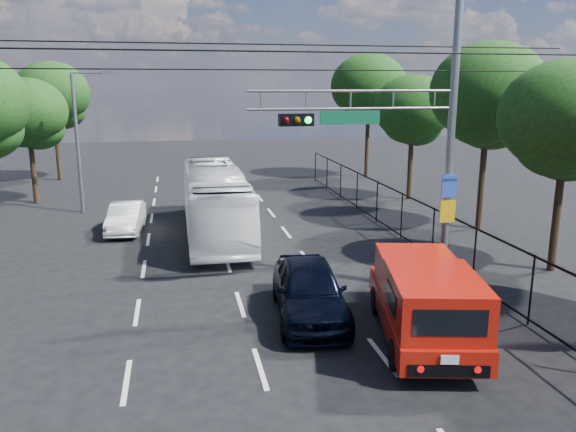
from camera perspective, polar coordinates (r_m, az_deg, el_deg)
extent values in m
cube|color=beige|center=(13.45, -16.09, -15.85)|extent=(0.12, 2.00, 0.01)
cube|color=beige|center=(17.06, -15.08, -9.38)|extent=(0.12, 2.00, 0.01)
cube|color=beige|center=(20.81, -14.44, -5.20)|extent=(0.12, 2.00, 0.01)
cube|color=beige|center=(24.64, -14.01, -2.31)|extent=(0.12, 2.00, 0.01)
cube|color=beige|center=(28.52, -13.69, -0.20)|extent=(0.12, 2.00, 0.01)
cube|color=beige|center=(32.42, -13.46, 1.40)|extent=(0.12, 2.00, 0.01)
cube|color=beige|center=(36.35, -13.27, 2.66)|extent=(0.12, 2.00, 0.01)
cube|color=beige|center=(40.29, -13.12, 3.67)|extent=(0.12, 2.00, 0.01)
cube|color=beige|center=(13.50, -2.84, -15.20)|extent=(0.12, 2.00, 0.01)
cube|color=beige|center=(17.10, -4.88, -8.90)|extent=(0.12, 2.00, 0.01)
cube|color=beige|center=(20.84, -6.16, -4.82)|extent=(0.12, 2.00, 0.01)
cube|color=beige|center=(24.67, -7.04, -2.00)|extent=(0.12, 2.00, 0.01)
cube|color=beige|center=(28.54, -7.67, 0.07)|extent=(0.12, 2.00, 0.01)
cube|color=beige|center=(32.44, -8.16, 1.64)|extent=(0.12, 2.00, 0.01)
cube|color=beige|center=(36.37, -8.54, 2.87)|extent=(0.12, 2.00, 0.01)
cube|color=beige|center=(40.31, -8.84, 3.86)|extent=(0.12, 2.00, 0.01)
cube|color=beige|center=(14.20, 9.58, -13.87)|extent=(0.12, 2.00, 0.01)
cube|color=beige|center=(17.65, 4.94, -8.18)|extent=(0.12, 2.00, 0.01)
cube|color=beige|center=(21.30, 1.92, -4.36)|extent=(0.12, 2.00, 0.01)
cube|color=beige|center=(25.05, -0.18, -1.66)|extent=(0.12, 2.00, 0.01)
cube|color=beige|center=(28.87, -1.73, 0.34)|extent=(0.12, 2.00, 0.01)
cube|color=beige|center=(32.74, -2.91, 1.86)|extent=(0.12, 2.00, 0.01)
cube|color=beige|center=(36.63, -3.84, 3.06)|extent=(0.12, 2.00, 0.01)
cube|color=beige|center=(40.54, -4.60, 4.03)|extent=(0.12, 2.00, 0.01)
cylinder|color=slate|center=(17.85, 16.19, 7.30)|extent=(0.24, 0.24, 9.50)
cylinder|color=slate|center=(16.57, 6.73, 12.51)|extent=(6.20, 0.08, 0.08)
cylinder|color=slate|center=(16.58, 6.68, 10.78)|extent=(6.20, 0.08, 0.08)
cube|color=black|center=(16.15, 0.82, 9.74)|extent=(1.00, 0.28, 0.35)
sphere|color=#3F0505|center=(15.94, -0.20, 9.70)|extent=(0.20, 0.20, 0.20)
sphere|color=#4C3805|center=(16.00, 0.94, 9.71)|extent=(0.20, 0.20, 0.20)
sphere|color=#0CE533|center=(16.08, 2.07, 9.72)|extent=(0.20, 0.20, 0.20)
cube|color=#0B5132|center=(16.56, 6.33, 9.92)|extent=(1.80, 0.05, 0.40)
cube|color=#2746B8|center=(17.89, 16.06, 2.95)|extent=(0.50, 0.04, 0.70)
cube|color=#DEA30B|center=(18.04, 15.90, 0.45)|extent=(0.50, 0.04, 0.70)
cylinder|color=slate|center=(17.50, 14.67, 11.39)|extent=(0.05, 0.05, 0.50)
cylinder|color=slate|center=(16.98, 10.64, 11.55)|extent=(0.05, 0.05, 0.50)
cylinder|color=slate|center=(16.54, 6.37, 11.65)|extent=(0.05, 0.05, 0.50)
cylinder|color=slate|center=(16.19, 1.89, 11.69)|extent=(0.05, 0.05, 0.50)
cylinder|color=slate|center=(15.95, -2.76, 11.66)|extent=(0.05, 0.05, 0.50)
cylinder|color=slate|center=(30.28, -20.60, 6.81)|extent=(0.18, 0.18, 7.00)
cylinder|color=slate|center=(30.03, -19.60, 13.55)|extent=(1.60, 0.09, 0.09)
cube|color=slate|center=(29.92, -17.85, 13.68)|extent=(0.60, 0.22, 0.15)
cylinder|color=black|center=(13.88, -4.49, 16.37)|extent=(22.00, 0.04, 0.04)
cylinder|color=black|center=(17.38, -5.99, 17.01)|extent=(22.00, 0.04, 0.04)
cylinder|color=black|center=(18.84, -6.39, 14.56)|extent=(22.00, 0.04, 0.04)
cube|color=black|center=(22.29, 13.55, 1.24)|extent=(0.04, 34.00, 0.06)
cube|color=black|center=(22.72, 13.31, -3.20)|extent=(0.04, 34.00, 0.06)
cylinder|color=black|center=(16.70, 23.49, -6.90)|extent=(0.06, 0.06, 2.00)
cylinder|color=black|center=(19.09, 18.41, -4.01)|extent=(0.06, 0.06, 2.00)
cylinder|color=black|center=(21.63, 14.52, -1.76)|extent=(0.06, 0.06, 2.00)
cylinder|color=black|center=(24.28, 11.47, 0.01)|extent=(0.06, 0.06, 2.00)
cylinder|color=black|center=(27.00, 9.02, 1.43)|extent=(0.06, 0.06, 2.00)
cylinder|color=black|center=(29.77, 7.03, 2.59)|extent=(0.06, 0.06, 2.00)
cylinder|color=black|center=(32.59, 5.37, 3.55)|extent=(0.06, 0.06, 2.00)
cylinder|color=black|center=(35.43, 3.98, 4.35)|extent=(0.06, 0.06, 2.00)
cylinder|color=black|center=(38.30, 2.79, 5.03)|extent=(0.06, 0.06, 2.00)
cylinder|color=black|center=(21.59, 25.64, 0.32)|extent=(0.28, 0.28, 4.20)
ellipsoid|color=black|center=(21.18, 26.54, 9.06)|extent=(4.50, 4.50, 3.83)
ellipsoid|color=black|center=(21.73, 26.61, 6.33)|extent=(3.00, 3.00, 2.40)
ellipsoid|color=black|center=(20.87, 25.85, 6.60)|extent=(2.85, 2.85, 2.28)
cylinder|color=black|center=(26.77, 19.11, 3.77)|extent=(0.28, 0.28, 4.76)
ellipsoid|color=black|center=(26.47, 19.73, 11.78)|extent=(5.10, 5.10, 4.33)
ellipsoid|color=black|center=(26.97, 19.94, 9.24)|extent=(3.40, 3.40, 2.72)
ellipsoid|color=black|center=(26.15, 19.11, 9.58)|extent=(3.23, 3.23, 2.58)
cylinder|color=black|center=(32.81, 12.31, 5.16)|extent=(0.28, 0.28, 4.03)
ellipsoid|color=black|center=(32.54, 12.59, 10.69)|extent=(4.32, 4.32, 3.67)
ellipsoid|color=black|center=(33.03, 12.93, 8.95)|extent=(2.88, 2.88, 2.30)
ellipsoid|color=black|center=(32.26, 12.08, 9.16)|extent=(2.74, 2.74, 2.19)
cylinder|color=black|center=(40.23, 8.05, 7.40)|extent=(0.28, 0.28, 4.93)
ellipsoid|color=black|center=(40.03, 8.23, 12.92)|extent=(5.28, 5.28, 4.49)
ellipsoid|color=black|center=(40.47, 8.57, 11.17)|extent=(3.52, 3.52, 2.82)
ellipsoid|color=black|center=(39.75, 7.79, 11.41)|extent=(3.34, 3.34, 2.68)
cylinder|color=black|center=(33.94, -24.46, 4.45)|extent=(0.28, 0.28, 3.92)
ellipsoid|color=black|center=(33.67, -24.97, 9.62)|extent=(4.20, 4.20, 3.57)
ellipsoid|color=black|center=(33.93, -24.03, 8.07)|extent=(2.80, 2.80, 2.24)
ellipsoid|color=black|center=(33.61, -25.49, 8.13)|extent=(2.66, 2.66, 2.13)
cylinder|color=black|center=(41.72, -22.40, 6.52)|extent=(0.28, 0.28, 4.59)
ellipsoid|color=black|center=(41.52, -22.84, 11.46)|extent=(4.92, 4.92, 4.18)
ellipsoid|color=black|center=(41.77, -22.07, 9.95)|extent=(3.28, 3.28, 2.62)
ellipsoid|color=black|center=(41.41, -23.25, 10.05)|extent=(3.12, 3.12, 2.49)
cylinder|color=black|center=(16.52, 9.05, -8.44)|extent=(0.44, 0.80, 0.76)
cylinder|color=black|center=(16.86, 15.33, -8.30)|extent=(0.44, 0.80, 0.76)
cylinder|color=black|center=(13.48, 10.96, -13.68)|extent=(0.44, 0.80, 0.76)
cylinder|color=black|center=(13.90, 18.68, -13.30)|extent=(0.44, 0.80, 0.76)
cube|color=#9B1208|center=(15.03, 13.47, -9.68)|extent=(3.21, 5.74, 0.61)
cube|color=#9B1208|center=(17.23, 11.82, -6.28)|extent=(2.09, 1.02, 0.60)
cube|color=black|center=(17.42, 11.69, -5.12)|extent=(1.89, 0.83, 0.33)
cube|color=#9B1208|center=(15.90, 12.70, -5.31)|extent=(2.28, 2.07, 1.03)
cube|color=black|center=(15.13, 13.30, -6.09)|extent=(1.65, 0.42, 0.60)
cube|color=#9B1208|center=(13.63, 14.70, -8.24)|extent=(2.58, 3.14, 1.14)
cube|color=black|center=(13.89, 18.84, -7.98)|extent=(0.33, 1.28, 0.49)
cube|color=black|center=(13.42, 10.42, -8.21)|extent=(0.33, 1.28, 0.49)
cube|color=black|center=(12.40, 16.14, -10.38)|extent=(1.55, 0.40, 0.60)
cube|color=black|center=(12.72, 15.99, -14.87)|extent=(1.71, 0.47, 0.28)
cube|color=silver|center=(12.56, 16.12, -13.87)|extent=(0.38, 0.12, 0.20)
imported|color=black|center=(15.89, 2.17, -7.51)|extent=(2.39, 4.91, 1.62)
imported|color=white|center=(24.66, -7.45, 1.50)|extent=(2.53, 10.60, 2.95)
imported|color=silver|center=(26.11, -16.15, -0.15)|extent=(1.59, 3.95, 1.28)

